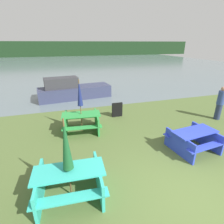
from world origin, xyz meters
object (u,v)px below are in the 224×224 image
picnic_table_green (82,121)px  boat (72,90)px  picnic_table_blue (193,139)px  signboard (117,110)px  umbrella_darkgreen (66,145)px  picnic_table_teal (70,180)px  person (220,103)px  umbrella_navy (80,93)px

picnic_table_green → boat: 5.04m
picnic_table_blue → picnic_table_green: (-3.58, 2.62, 0.02)m
picnic_table_blue → signboard: signboard is taller
picnic_table_green → signboard: 2.24m
picnic_table_blue → umbrella_darkgreen: umbrella_darkgreen is taller
signboard → picnic_table_teal: bearing=-121.5°
signboard → person: bearing=-20.7°
boat → picnic_table_teal: bearing=-101.7°
picnic_table_green → signboard: size_ratio=2.32×
picnic_table_blue → boat: size_ratio=0.34×
picnic_table_green → signboard: (1.98, 1.05, -0.09)m
picnic_table_blue → signboard: 4.01m
picnic_table_teal → picnic_table_green: (0.75, 3.41, -0.00)m
umbrella_darkgreen → boat: 8.54m
picnic_table_teal → umbrella_darkgreen: umbrella_darkgreen is taller
picnic_table_blue → person: size_ratio=1.02×
picnic_table_teal → person: size_ratio=1.08×
boat → signboard: (1.90, -3.99, -0.18)m
picnic_table_blue → boat: (-3.50, 7.66, 0.10)m
umbrella_darkgreen → signboard: umbrella_darkgreen is taller
boat → signboard: 4.42m
umbrella_darkgreen → person: bearing=19.7°
picnic_table_green → person: person is taller
umbrella_darkgreen → umbrella_navy: (0.75, 3.41, 0.23)m
picnic_table_blue → umbrella_navy: 4.60m
boat → picnic_table_blue: bearing=-71.5°
umbrella_navy → boat: umbrella_navy is taller
umbrella_navy → signboard: (1.98, 1.05, -1.31)m
person → umbrella_navy: bearing=173.8°
picnic_table_blue → person: 3.67m
picnic_table_teal → umbrella_darkgreen: bearing=180.0°
picnic_table_blue → picnic_table_green: picnic_table_green is taller
picnic_table_blue → signboard: size_ratio=2.25×
picnic_table_teal → umbrella_navy: 3.70m
picnic_table_teal → picnic_table_green: size_ratio=1.03×
umbrella_darkgreen → umbrella_navy: bearing=77.5°
person → picnic_table_green: bearing=173.8°
picnic_table_green → umbrella_darkgreen: (-0.75, -3.41, 1.00)m
umbrella_darkgreen → signboard: 5.34m
picnic_table_green → person: size_ratio=1.05×
umbrella_navy → boat: 5.17m
picnic_table_green → picnic_table_blue: bearing=-36.3°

